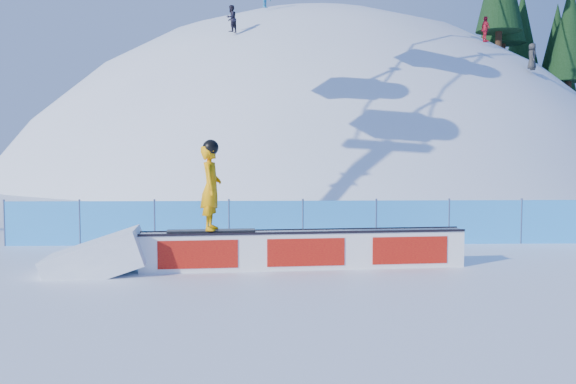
{
  "coord_description": "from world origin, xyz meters",
  "views": [
    {
      "loc": [
        -3.92,
        -12.76,
        2.64
      ],
      "look_at": [
        -3.44,
        3.19,
        1.53
      ],
      "focal_mm": 40.0,
      "sensor_mm": 36.0,
      "label": 1
    }
  ],
  "objects": [
    {
      "name": "ground",
      "position": [
        0.0,
        0.0,
        0.0
      ],
      "size": [
        160.0,
        160.0,
        0.0
      ],
      "primitive_type": "plane",
      "color": "white",
      "rests_on": "ground"
    },
    {
      "name": "snow_ramp",
      "position": [
        -7.54,
        0.65,
        0.0
      ],
      "size": [
        2.23,
        1.51,
        1.32
      ],
      "primitive_type": null,
      "rotation": [
        0.0,
        -0.31,
        0.09
      ],
      "color": "white",
      "rests_on": "ground"
    },
    {
      "name": "rail_box",
      "position": [
        -3.14,
        1.04,
        0.42
      ],
      "size": [
        7.08,
        1.12,
        0.85
      ],
      "rotation": [
        0.0,
        0.0,
        0.09
      ],
      "color": "white",
      "rests_on": "ground"
    },
    {
      "name": "safety_fence",
      "position": [
        0.0,
        4.5,
        0.6
      ],
      "size": [
        22.05,
        0.05,
        1.3
      ],
      "color": "#2E9BF6",
      "rests_on": "ground"
    },
    {
      "name": "snow_hill",
      "position": [
        0.0,
        42.0,
        -18.0
      ],
      "size": [
        64.0,
        64.0,
        64.0
      ],
      "color": "white",
      "rests_on": "ground"
    },
    {
      "name": "snowboarder",
      "position": [
        -5.15,
        0.86,
        1.81
      ],
      "size": [
        1.9,
        0.68,
        1.96
      ],
      "rotation": [
        0.0,
        0.0,
        1.53
      ],
      "color": "black",
      "rests_on": "rail_box"
    },
    {
      "name": "distant_skiers",
      "position": [
        1.76,
        29.55,
        10.91
      ],
      "size": [
        19.58,
        6.94,
        6.62
      ],
      "color": "black",
      "rests_on": "ground"
    }
  ]
}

